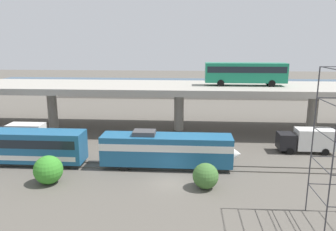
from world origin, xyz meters
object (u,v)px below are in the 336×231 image
parked_car_7 (180,87)px  parked_car_3 (208,86)px  train_locomotive (173,149)px  parked_car_6 (283,87)px  parked_car_0 (120,88)px  transit_bus_on_overpass (246,72)px  parked_car_4 (213,88)px  service_truck_west (20,134)px  parked_car_2 (162,88)px  parked_car_5 (127,86)px  service_truck_east (307,140)px  parked_car_1 (96,86)px

parked_car_7 → parked_car_3: bearing=11.0°
train_locomotive → parked_car_6: bearing=63.7°
parked_car_0 → transit_bus_on_overpass: bearing=128.8°
parked_car_4 → parked_car_7: same height
service_truck_west → parked_car_3: 54.45m
parked_car_4 → parked_car_2: bearing=6.3°
parked_car_2 → parked_car_0: bearing=179.7°
service_truck_west → parked_car_0: size_ratio=1.57×
train_locomotive → parked_car_2: 48.98m
train_locomotive → parked_car_2: size_ratio=3.34×
parked_car_0 → parked_car_5: 2.78m
transit_bus_on_overpass → parked_car_5: transit_bus_on_overpass is taller
parked_car_0 → train_locomotive: bearing=108.7°
service_truck_east → parked_car_4: service_truck_east is taller
parked_car_5 → service_truck_west: bearing=-97.2°
transit_bus_on_overpass → parked_car_5: size_ratio=2.69×
service_truck_east → parked_car_2: 47.74m
parked_car_0 → parked_car_5: bearing=-120.7°
train_locomotive → parked_car_5: train_locomotive is taller
parked_car_3 → parked_car_5: 21.70m
parked_car_3 → parked_car_7: bearing=11.0°
service_truck_east → parked_car_3: 48.18m
parked_car_0 → parked_car_5: size_ratio=0.97×
transit_bus_on_overpass → parked_car_0: size_ratio=2.76×
parked_car_2 → parked_car_4: 13.16m
parked_car_5 → parked_car_6: bearing=2.2°
parked_car_1 → parked_car_5: (8.75, -1.19, -0.00)m
parked_car_3 → parked_car_6: size_ratio=0.91×
parked_car_6 → parked_car_7: bearing=-178.5°
parked_car_3 → parked_car_6: same height
service_truck_east → parked_car_6: bearing=-101.6°
parked_car_2 → service_truck_west: bearing=-109.8°
parked_car_2 → parked_car_7: 5.59m
parked_car_0 → parked_car_6: bearing=-174.7°
parked_car_6 → parked_car_7: size_ratio=1.05×
service_truck_west → parked_car_2: bearing=-109.8°
parked_car_3 → parked_car_6: (19.48, -0.73, 0.00)m
parked_car_2 → transit_bus_on_overpass: bearing=-64.8°
service_truck_east → parked_car_4: 44.71m
transit_bus_on_overpass → service_truck_west: transit_bus_on_overpass is taller
service_truck_east → parked_car_7: size_ratio=1.55×
service_truck_east → parked_car_6: size_ratio=1.48×
parked_car_6 → parked_car_1: bearing=-179.5°
service_truck_east → parked_car_0: 53.75m
parked_car_4 → parked_car_6: 18.60m
train_locomotive → parked_car_4: 50.69m
parked_car_1 → transit_bus_on_overpass: bearing=-47.2°
service_truck_east → parked_car_2: size_ratio=1.49×
parked_car_5 → parked_car_6: same height
transit_bus_on_overpass → parked_car_3: size_ratio=2.85×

